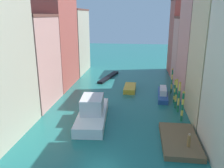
{
  "coord_description": "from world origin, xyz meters",
  "views": [
    {
      "loc": [
        3.35,
        -18.67,
        14.23
      ],
      "look_at": [
        -1.86,
        23.7,
        1.5
      ],
      "focal_mm": 37.28,
      "sensor_mm": 36.0,
      "label": 1
    }
  ],
  "objects_px": {
    "mooring_pole_1": "(179,97)",
    "motorboat_1": "(163,94)",
    "mooring_pole_2": "(176,93)",
    "mooring_pole_4": "(172,81)",
    "gondola_black": "(109,77)",
    "person_on_dock": "(189,140)",
    "motorboat_0": "(130,88)",
    "vaporetto_white": "(92,112)",
    "waterfront_dock": "(180,140)",
    "mooring_pole_0": "(183,106)",
    "mooring_pole_3": "(175,91)"
  },
  "relations": [
    {
      "from": "mooring_pole_1",
      "to": "motorboat_1",
      "type": "relative_size",
      "value": 0.61
    },
    {
      "from": "mooring_pole_2",
      "to": "motorboat_1",
      "type": "bearing_deg",
      "value": 106.73
    },
    {
      "from": "mooring_pole_4",
      "to": "gondola_black",
      "type": "bearing_deg",
      "value": 143.8
    },
    {
      "from": "mooring_pole_1",
      "to": "motorboat_1",
      "type": "bearing_deg",
      "value": 104.68
    },
    {
      "from": "person_on_dock",
      "to": "motorboat_0",
      "type": "xyz_separation_m",
      "value": [
        -7.3,
        20.56,
        -0.88
      ]
    },
    {
      "from": "vaporetto_white",
      "to": "gondola_black",
      "type": "bearing_deg",
      "value": 92.07
    },
    {
      "from": "waterfront_dock",
      "to": "vaporetto_white",
      "type": "relative_size",
      "value": 0.71
    },
    {
      "from": "mooring_pole_1",
      "to": "gondola_black",
      "type": "bearing_deg",
      "value": 125.67
    },
    {
      "from": "mooring_pole_0",
      "to": "mooring_pole_4",
      "type": "relative_size",
      "value": 0.9
    },
    {
      "from": "motorboat_0",
      "to": "mooring_pole_0",
      "type": "bearing_deg",
      "value": -58.84
    },
    {
      "from": "mooring_pole_2",
      "to": "motorboat_0",
      "type": "relative_size",
      "value": 0.88
    },
    {
      "from": "person_on_dock",
      "to": "gondola_black",
      "type": "height_order",
      "value": "person_on_dock"
    },
    {
      "from": "waterfront_dock",
      "to": "person_on_dock",
      "type": "height_order",
      "value": "person_on_dock"
    },
    {
      "from": "person_on_dock",
      "to": "vaporetto_white",
      "type": "relative_size",
      "value": 0.14
    },
    {
      "from": "mooring_pole_0",
      "to": "mooring_pole_4",
      "type": "distance_m",
      "value": 11.87
    },
    {
      "from": "mooring_pole_3",
      "to": "motorboat_0",
      "type": "distance_m",
      "value": 9.8
    },
    {
      "from": "mooring_pole_3",
      "to": "vaporetto_white",
      "type": "relative_size",
      "value": 0.37
    },
    {
      "from": "mooring_pole_4",
      "to": "motorboat_1",
      "type": "bearing_deg",
      "value": -127.37
    },
    {
      "from": "mooring_pole_1",
      "to": "motorboat_0",
      "type": "bearing_deg",
      "value": 128.65
    },
    {
      "from": "motorboat_0",
      "to": "gondola_black",
      "type": "bearing_deg",
      "value": 122.0
    },
    {
      "from": "mooring_pole_3",
      "to": "vaporetto_white",
      "type": "distance_m",
      "value": 14.79
    },
    {
      "from": "mooring_pole_3",
      "to": "gondola_black",
      "type": "xyz_separation_m",
      "value": [
        -13.04,
        14.47,
        -1.84
      ]
    },
    {
      "from": "motorboat_1",
      "to": "gondola_black",
      "type": "bearing_deg",
      "value": 134.01
    },
    {
      "from": "mooring_pole_2",
      "to": "vaporetto_white",
      "type": "xyz_separation_m",
      "value": [
        -12.12,
        -5.94,
        -1.24
      ]
    },
    {
      "from": "motorboat_1",
      "to": "mooring_pole_2",
      "type": "bearing_deg",
      "value": -73.27
    },
    {
      "from": "waterfront_dock",
      "to": "person_on_dock",
      "type": "distance_m",
      "value": 2.13
    },
    {
      "from": "mooring_pole_0",
      "to": "mooring_pole_4",
      "type": "xyz_separation_m",
      "value": [
        -0.02,
        11.87,
        0.23
      ]
    },
    {
      "from": "mooring_pole_2",
      "to": "mooring_pole_4",
      "type": "xyz_separation_m",
      "value": [
        0.21,
        7.19,
        0.01
      ]
    },
    {
      "from": "waterfront_dock",
      "to": "motorboat_1",
      "type": "height_order",
      "value": "motorboat_1"
    },
    {
      "from": "mooring_pole_1",
      "to": "mooring_pole_4",
      "type": "distance_m",
      "value": 8.68
    },
    {
      "from": "gondola_black",
      "to": "motorboat_0",
      "type": "height_order",
      "value": "motorboat_0"
    },
    {
      "from": "waterfront_dock",
      "to": "mooring_pole_1",
      "type": "bearing_deg",
      "value": 83.05
    },
    {
      "from": "person_on_dock",
      "to": "vaporetto_white",
      "type": "xyz_separation_m",
      "value": [
        -11.85,
        6.39,
        -0.1
      ]
    },
    {
      "from": "person_on_dock",
      "to": "motorboat_0",
      "type": "height_order",
      "value": "person_on_dock"
    },
    {
      "from": "mooring_pole_0",
      "to": "mooring_pole_1",
      "type": "relative_size",
      "value": 0.92
    },
    {
      "from": "mooring_pole_1",
      "to": "mooring_pole_2",
      "type": "bearing_deg",
      "value": 97.58
    },
    {
      "from": "motorboat_0",
      "to": "motorboat_1",
      "type": "bearing_deg",
      "value": -28.22
    },
    {
      "from": "person_on_dock",
      "to": "mooring_pole_4",
      "type": "xyz_separation_m",
      "value": [
        0.48,
        19.52,
        1.15
      ]
    },
    {
      "from": "person_on_dock",
      "to": "gondola_black",
      "type": "distance_m",
      "value": 31.8
    },
    {
      "from": "mooring_pole_0",
      "to": "waterfront_dock",
      "type": "bearing_deg",
      "value": -100.89
    },
    {
      "from": "mooring_pole_0",
      "to": "person_on_dock",
      "type": "bearing_deg",
      "value": -93.73
    },
    {
      "from": "mooring_pole_1",
      "to": "vaporetto_white",
      "type": "bearing_deg",
      "value": -160.13
    },
    {
      "from": "waterfront_dock",
      "to": "mooring_pole_1",
      "type": "distance_m",
      "value": 9.41
    },
    {
      "from": "mooring_pole_2",
      "to": "mooring_pole_4",
      "type": "bearing_deg",
      "value": 88.35
    },
    {
      "from": "mooring_pole_2",
      "to": "motorboat_0",
      "type": "height_order",
      "value": "mooring_pole_2"
    },
    {
      "from": "motorboat_0",
      "to": "motorboat_1",
      "type": "height_order",
      "value": "motorboat_1"
    },
    {
      "from": "mooring_pole_2",
      "to": "mooring_pole_4",
      "type": "distance_m",
      "value": 7.2
    },
    {
      "from": "mooring_pole_3",
      "to": "mooring_pole_4",
      "type": "distance_m",
      "value": 4.86
    },
    {
      "from": "mooring_pole_0",
      "to": "vaporetto_white",
      "type": "xyz_separation_m",
      "value": [
        -12.34,
        -1.27,
        -1.02
      ]
    },
    {
      "from": "mooring_pole_3",
      "to": "mooring_pole_4",
      "type": "bearing_deg",
      "value": 88.67
    }
  ]
}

